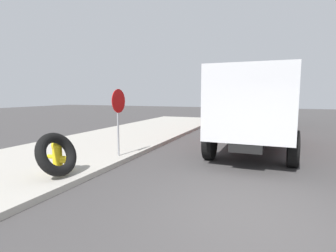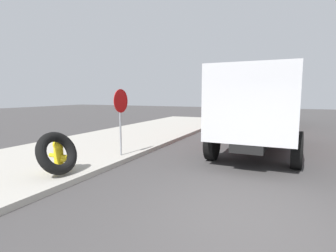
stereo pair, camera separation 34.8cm
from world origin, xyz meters
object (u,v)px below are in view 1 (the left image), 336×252
(fire_hydrant, at_px, (58,155))
(dump_truck_gray, at_px, (258,102))
(loose_tire, at_px, (57,154))
(dump_truck_red, at_px, (255,109))
(stop_sign, at_px, (118,110))

(fire_hydrant, relative_size, dump_truck_gray, 0.12)
(fire_hydrant, relative_size, loose_tire, 0.75)
(loose_tire, bearing_deg, fire_hydrant, 41.93)
(dump_truck_red, bearing_deg, loose_tire, 143.84)
(fire_hydrant, xyz_separation_m, loose_tire, (-0.30, -0.27, 0.11))
(loose_tire, bearing_deg, dump_truck_red, -36.16)
(stop_sign, xyz_separation_m, dump_truck_red, (3.33, -4.00, -0.04))
(fire_hydrant, height_order, dump_truck_gray, dump_truck_gray)
(loose_tire, distance_m, stop_sign, 2.64)
(fire_hydrant, height_order, dump_truck_red, dump_truck_red)
(fire_hydrant, xyz_separation_m, dump_truck_red, (5.47, -4.49, 1.02))
(dump_truck_gray, bearing_deg, loose_tire, 166.46)
(stop_sign, bearing_deg, dump_truck_gray, -15.03)
(fire_hydrant, xyz_separation_m, dump_truck_gray, (15.60, -4.10, 1.02))
(loose_tire, xyz_separation_m, dump_truck_red, (5.78, -4.22, 0.91))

